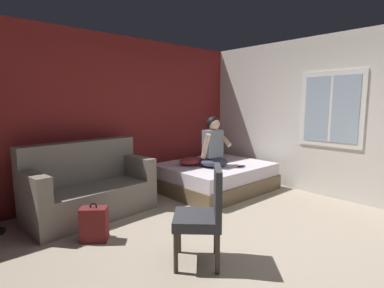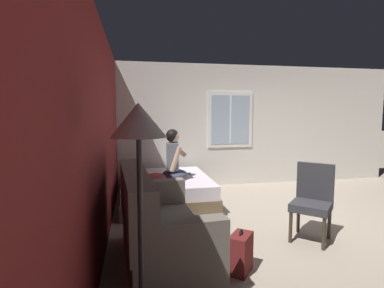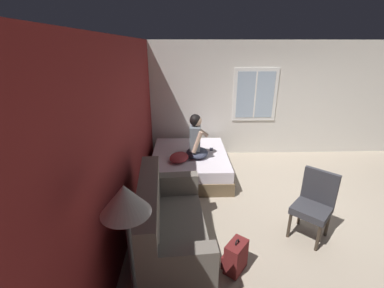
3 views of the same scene
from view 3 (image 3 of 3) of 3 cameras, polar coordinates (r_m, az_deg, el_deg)
name	(u,v)px [view 3 (image 3 of 3)]	position (r m, az deg, el deg)	size (l,w,h in m)	color
ground_plane	(311,213)	(4.81, 24.95, -13.66)	(40.00, 40.00, 0.00)	tan
wall_back_accent	(123,138)	(3.79, -15.07, 1.38)	(10.10, 0.16, 2.70)	maroon
wall_side_with_window	(270,100)	(6.57, 16.90, 9.40)	(0.19, 7.16, 2.70)	silver
bed	(190,164)	(5.46, -0.51, -4.37)	(1.89, 1.59, 0.48)	brown
couch	(168,228)	(3.47, -5.35, -18.16)	(1.76, 0.95, 1.04)	slate
side_chair	(314,203)	(4.05, 25.50, -11.68)	(0.65, 0.65, 0.98)	#382D23
person_seated	(196,140)	(5.07, 0.95, 0.93)	(0.56, 0.49, 0.88)	#383D51
backpack	(235,257)	(3.43, 9.57, -23.47)	(0.35, 0.35, 0.46)	maroon
throw_pillow	(179,157)	(4.99, -2.87, -2.98)	(0.48, 0.36, 0.14)	#993338
cell_phone	(211,149)	(5.55, 4.28, -1.16)	(0.07, 0.14, 0.01)	black
floor_lamp	(127,219)	(1.96, -14.25, -15.76)	(0.36, 0.36, 1.70)	black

